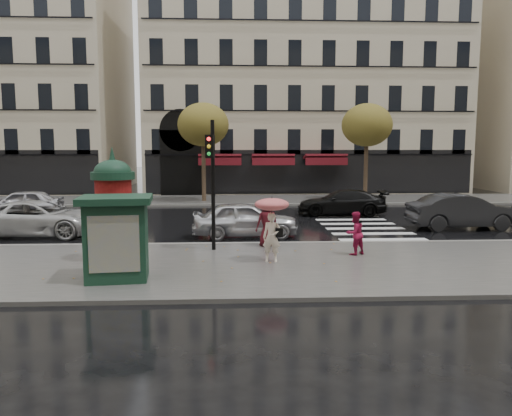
{
  "coord_description": "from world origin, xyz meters",
  "views": [
    {
      "loc": [
        -0.12,
        -15.59,
        3.74
      ],
      "look_at": [
        0.71,
        1.5,
        1.63
      ],
      "focal_mm": 35.0,
      "sensor_mm": 36.0,
      "label": 1
    }
  ],
  "objects": [
    {
      "name": "ground",
      "position": [
        0.0,
        0.0,
        0.0
      ],
      "size": [
        160.0,
        160.0,
        0.0
      ],
      "primitive_type": "plane",
      "color": "black",
      "rests_on": "ground"
    },
    {
      "name": "car_white",
      "position": [
        -8.26,
        5.57,
        0.75
      ],
      "size": [
        5.45,
        2.66,
        1.49
      ],
      "primitive_type": "imported",
      "rotation": [
        0.0,
        0.0,
        1.54
      ],
      "color": "#B9B9B9",
      "rests_on": "ground"
    },
    {
      "name": "far_sidewalk",
      "position": [
        0.0,
        19.0,
        0.06
      ],
      "size": [
        90.0,
        6.0,
        0.12
      ],
      "primitive_type": "cube",
      "color": "#474744",
      "rests_on": "ground"
    },
    {
      "name": "tree_far_right",
      "position": [
        9.0,
        18.0,
        5.17
      ],
      "size": [
        3.4,
        3.4,
        6.64
      ],
      "color": "#38281C",
      "rests_on": "ground"
    },
    {
      "name": "near_sidewalk",
      "position": [
        0.0,
        -0.5,
        0.06
      ],
      "size": [
        90.0,
        7.0,
        0.12
      ],
      "primitive_type": "cube",
      "color": "#474744",
      "rests_on": "ground"
    },
    {
      "name": "man_burgundy",
      "position": [
        1.17,
        2.4,
        0.99
      ],
      "size": [
        0.99,
        0.84,
        1.73
      ],
      "primitive_type": "imported",
      "rotation": [
        0.0,
        0.0,
        3.54
      ],
      "color": "#440D14",
      "rests_on": "near_sidewalk"
    },
    {
      "name": "car_far_silver",
      "position": [
        -11.41,
        11.52,
        0.74
      ],
      "size": [
        4.42,
        1.99,
        1.47
      ],
      "primitive_type": "imported",
      "rotation": [
        0.0,
        0.0,
        -1.51
      ],
      "color": "#BBBBC0",
      "rests_on": "ground"
    },
    {
      "name": "bldg_far_corner",
      "position": [
        6.0,
        30.0,
        11.31
      ],
      "size": [
        26.0,
        14.0,
        22.9
      ],
      "color": "#B7A88C",
      "rests_on": "ground"
    },
    {
      "name": "newsstand",
      "position": [
        -3.27,
        -2.02,
        1.3
      ],
      "size": [
        2.06,
        1.8,
        2.29
      ],
      "color": "#143423",
      "rests_on": "near_sidewalk"
    },
    {
      "name": "car_darkgrey",
      "position": [
        10.41,
        6.43,
        0.81
      ],
      "size": [
        4.94,
        1.79,
        1.62
      ],
      "primitive_type": "imported",
      "rotation": [
        0.0,
        0.0,
        1.59
      ],
      "color": "black",
      "rests_on": "ground"
    },
    {
      "name": "morris_column",
      "position": [
        -3.86,
        0.25,
        1.86
      ],
      "size": [
        1.35,
        1.35,
        3.64
      ],
      "color": "#143423",
      "rests_on": "near_sidewalk"
    },
    {
      "name": "near_kerb",
      "position": [
        0.0,
        3.0,
        0.07
      ],
      "size": [
        90.0,
        0.25,
        0.14
      ],
      "primitive_type": "cube",
      "color": "slate",
      "rests_on": "ground"
    },
    {
      "name": "tree_far_left",
      "position": [
        -2.0,
        18.0,
        5.17
      ],
      "size": [
        3.4,
        3.4,
        6.64
      ],
      "color": "#38281C",
      "rests_on": "ground"
    },
    {
      "name": "car_black",
      "position": [
        5.91,
        11.36,
        0.7
      ],
      "size": [
        4.97,
        2.35,
        1.4
      ],
      "primitive_type": "imported",
      "rotation": [
        0.0,
        0.0,
        -1.65
      ],
      "color": "black",
      "rests_on": "ground"
    },
    {
      "name": "far_kerb",
      "position": [
        0.0,
        16.0,
        0.07
      ],
      "size": [
        90.0,
        0.25,
        0.14
      ],
      "primitive_type": "cube",
      "color": "slate",
      "rests_on": "ground"
    },
    {
      "name": "woman_red",
      "position": [
        4.0,
        0.75,
        0.85
      ],
      "size": [
        0.89,
        0.83,
        1.46
      ],
      "primitive_type": "imported",
      "rotation": [
        0.0,
        0.0,
        3.66
      ],
      "color": "#9C133A",
      "rests_on": "near_sidewalk"
    },
    {
      "name": "car_silver",
      "position": [
        0.42,
        4.89,
        0.75
      ],
      "size": [
        4.48,
        2.02,
        1.49
      ],
      "primitive_type": "imported",
      "rotation": [
        0.0,
        0.0,
        1.63
      ],
      "color": "silver",
      "rests_on": "ground"
    },
    {
      "name": "traffic_light",
      "position": [
        -0.81,
        1.72,
        2.87
      ],
      "size": [
        0.33,
        0.45,
        4.54
      ],
      "color": "black",
      "rests_on": "near_sidewalk"
    },
    {
      "name": "zebra_crossing",
      "position": [
        6.0,
        9.6,
        0.01
      ],
      "size": [
        3.6,
        11.75,
        0.01
      ],
      "primitive_type": "cube",
      "color": "silver",
      "rests_on": "ground"
    },
    {
      "name": "woman_umbrella",
      "position": [
        1.13,
        -0.13,
        1.49
      ],
      "size": [
        1.08,
        1.08,
        2.09
      ],
      "color": "#F6E3CB",
      "rests_on": "near_sidewalk"
    }
  ]
}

